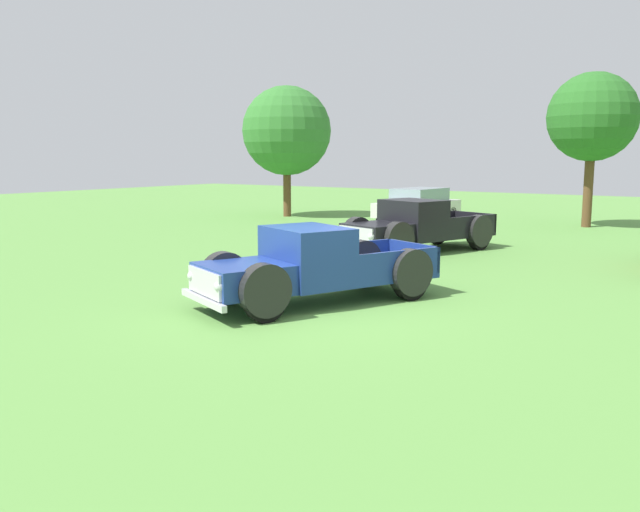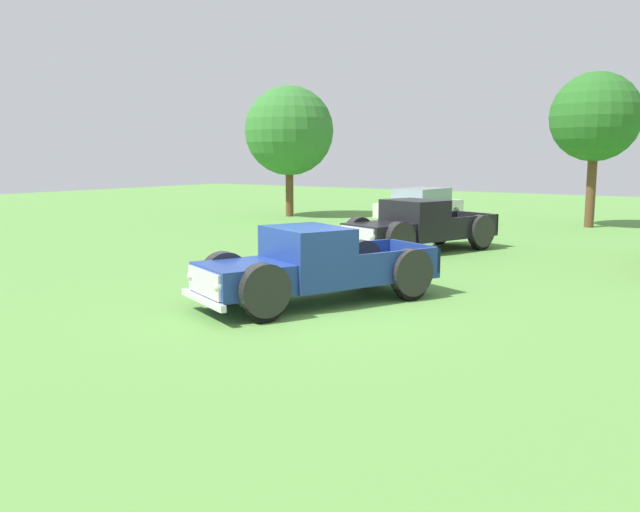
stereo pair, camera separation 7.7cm
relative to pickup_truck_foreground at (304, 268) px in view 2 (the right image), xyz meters
name	(u,v)px [view 2 (the right image)]	position (x,y,z in m)	size (l,w,h in m)	color
ground_plane	(316,309)	(0.42, -0.22, -0.70)	(80.00, 80.00, 0.00)	#5B9342
pickup_truck_foreground	(304,268)	(0.00, 0.00, 0.00)	(3.44, 5.10, 1.47)	navy
pickup_truck_behind_right	(413,228)	(-1.36, 7.27, 0.03)	(3.29, 5.33, 1.54)	black
sedan_distant_a	(420,205)	(-4.96, 15.21, 0.06)	(2.15, 4.49, 1.45)	silver
trash_can	(290,249)	(-2.75, 3.18, -0.22)	(0.59, 0.59, 0.95)	#4C4C51
oak_tree_east	(595,117)	(1.28, 17.48, 3.56)	(3.43, 3.43, 6.00)	brown
oak_tree_west	(289,131)	(-11.37, 14.60, 3.22)	(4.07, 4.07, 5.97)	brown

